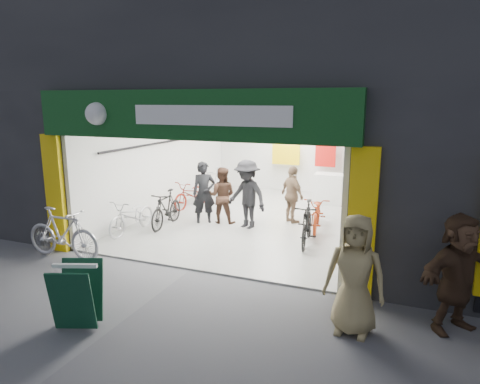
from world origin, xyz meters
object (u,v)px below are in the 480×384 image
Objects in this scene: bike_right_front at (307,224)px; parked_bike at (63,233)px; bike_left_front at (132,216)px; sandwich_board at (77,294)px; pedestrian_near at (355,275)px.

bike_right_front is 5.37m from parked_bike.
bike_right_front reaches higher than bike_left_front.
pedestrian_near is at bearing -0.99° from sandwich_board.
parked_bike is 3.13m from sandwich_board.
parked_bike is 1.92× the size of sandwich_board.
pedestrian_near is (5.80, -2.78, 0.44)m from bike_left_front.
sandwich_board reaches higher than bike_left_front.
sandwich_board is (-3.79, -1.37, -0.36)m from pedestrian_near.
parked_bike is at bearing -95.41° from bike_left_front.
sandwich_board is at bearing -132.72° from parked_bike.
bike_right_front is 0.96× the size of pedestrian_near.
sandwich_board is (-2.29, -4.89, 0.02)m from bike_right_front.
bike_right_front is (4.30, 0.75, 0.06)m from bike_left_front.
bike_left_front is 6.45m from pedestrian_near.
bike_left_front is 1.00× the size of bike_right_front.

